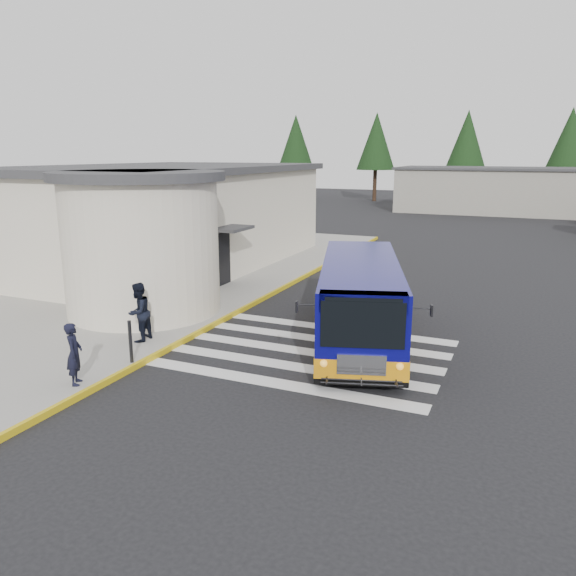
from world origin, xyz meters
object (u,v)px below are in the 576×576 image
at_px(bollard, 130,342).
at_px(pedestrian_b, 139,312).
at_px(pedestrian_a, 74,354).
at_px(transit_bus, 360,304).

bearing_deg(bollard, pedestrian_b, 120.67).
xyz_separation_m(pedestrian_a, bollard, (0.30, 1.67, -0.19)).
bearing_deg(pedestrian_b, pedestrian_a, 7.39).
bearing_deg(bollard, transit_bus, 42.87).
distance_m(transit_bus, pedestrian_b, 6.53).
relative_size(pedestrian_b, bollard, 1.52).
height_order(transit_bus, bollard, transit_bus).
bearing_deg(pedestrian_b, transit_bus, 114.24).
distance_m(pedestrian_b, bollard, 1.79).
height_order(pedestrian_a, bollard, pedestrian_a).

